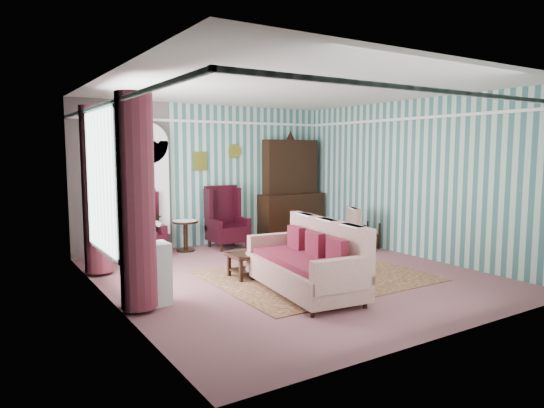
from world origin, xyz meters
TOP-DOWN VIEW (x-y plane):
  - floor at (0.00, 0.00)m, footprint 6.00×6.00m
  - room_shell at (-0.62, 0.18)m, footprint 5.53×6.02m
  - bookcase at (-1.35, 2.84)m, footprint 0.80×0.28m
  - dresser_hutch at (1.90, 2.72)m, footprint 1.50×0.56m
  - wingback_left at (-1.60, 2.45)m, footprint 0.76×0.80m
  - wingback_right at (0.15, 2.45)m, footprint 0.76×0.80m
  - seated_woman at (-1.60, 2.45)m, footprint 0.44×0.40m
  - round_side_table at (-0.70, 2.60)m, footprint 0.50×0.50m
  - nest_table at (2.47, 0.90)m, footprint 0.45×0.38m
  - plant_stand at (-2.40, -0.30)m, footprint 0.55×0.35m
  - rug at (0.30, -0.30)m, footprint 3.20×2.60m
  - sofa at (-0.40, -0.91)m, footprint 1.13×2.14m
  - floral_armchair at (1.82, 0.92)m, footprint 0.98×0.95m
  - coffee_table at (-0.47, 0.21)m, footprint 0.94×0.53m
  - potted_plant_a at (-2.40, -0.44)m, footprint 0.41×0.38m
  - potted_plant_b at (-2.37, -0.16)m, footprint 0.31×0.28m
  - potted_plant_c at (-2.52, -0.20)m, footprint 0.27×0.27m

SIDE VIEW (x-z plane):
  - floor at x=0.00m, z-range 0.00..0.00m
  - rug at x=0.30m, z-range 0.00..0.01m
  - coffee_table at x=-0.47m, z-range 0.00..0.39m
  - nest_table at x=2.47m, z-range 0.00..0.54m
  - round_side_table at x=-0.70m, z-range 0.00..0.60m
  - plant_stand at x=-2.40m, z-range 0.00..0.80m
  - floral_armchair at x=1.82m, z-range 0.00..0.93m
  - sofa at x=-0.40m, z-range 0.00..1.04m
  - seated_woman at x=-1.60m, z-range 0.00..1.18m
  - wingback_left at x=-1.60m, z-range 0.00..1.25m
  - wingback_right at x=0.15m, z-range 0.00..1.25m
  - potted_plant_a at x=-2.40m, z-range 0.80..1.19m
  - potted_plant_c at x=-2.52m, z-range 0.80..1.19m
  - potted_plant_b at x=-2.37m, z-range 0.80..1.26m
  - bookcase at x=-1.35m, z-range 0.00..2.24m
  - dresser_hutch at x=1.90m, z-range 0.00..2.36m
  - room_shell at x=-0.62m, z-range 0.55..3.46m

